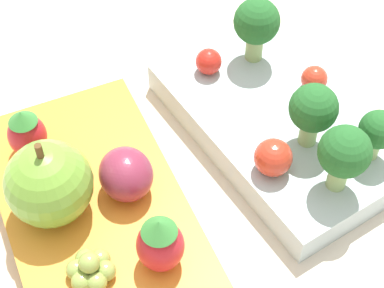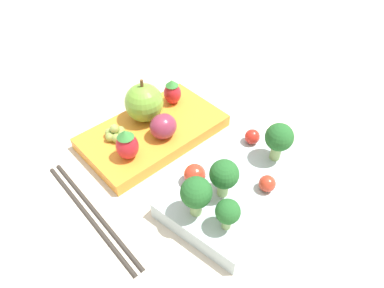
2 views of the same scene
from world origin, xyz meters
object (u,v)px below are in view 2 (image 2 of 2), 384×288
object	(u,v)px
apple	(146,101)
strawberry_0	(127,145)
grape_cluster	(115,133)
chopsticks_pair	(91,213)
broccoli_floret_0	(228,212)
cherry_tomato_1	(252,137)
strawberry_1	(172,92)
bento_box_fruit	(153,132)
plum	(163,126)
broccoli_floret_1	(224,175)
cherry_tomato_0	(267,184)
bento_box_savoury	(237,185)
cherry_tomato_2	(195,175)
broccoli_floret_3	(196,194)
broccoli_floret_2	(279,138)

from	to	relation	value
apple	strawberry_0	size ratio (longest dim) A/B	1.47
grape_cluster	chopsticks_pair	distance (m)	0.13
broccoli_floret_0	cherry_tomato_1	size ratio (longest dim) A/B	2.02
cherry_tomato_1	strawberry_1	distance (m)	0.16
bento_box_fruit	plum	xyz separation A→B (m)	(0.00, 0.03, 0.03)
bento_box_fruit	strawberry_1	size ratio (longest dim) A/B	5.08
broccoli_floret_1	cherry_tomato_0	bearing A→B (deg)	141.47
broccoli_floret_1	apple	world-z (taller)	apple
bento_box_savoury	grape_cluster	distance (m)	0.19
broccoli_floret_0	cherry_tomato_1	world-z (taller)	broccoli_floret_0
cherry_tomato_2	apple	distance (m)	0.16
broccoli_floret_3	cherry_tomato_0	xyz separation A→B (m)	(-0.09, 0.04, -0.02)
broccoli_floret_2	grape_cluster	bearing A→B (deg)	-57.61
cherry_tomato_2	broccoli_floret_3	bearing A→B (deg)	45.72
broccoli_floret_3	grape_cluster	distance (m)	0.18
bento_box_fruit	cherry_tomato_1	distance (m)	0.15
cherry_tomato_1	broccoli_floret_2	bearing A→B (deg)	86.38
bento_box_savoury	chopsticks_pair	bearing A→B (deg)	-34.38
broccoli_floret_2	strawberry_1	distance (m)	0.20
plum	grape_cluster	size ratio (longest dim) A/B	1.25
bento_box_fruit	chopsticks_pair	distance (m)	0.16
broccoli_floret_0	bento_box_savoury	bearing A→B (deg)	-152.17
broccoli_floret_0	apple	world-z (taller)	apple
broccoli_floret_3	chopsticks_pair	size ratio (longest dim) A/B	0.27
broccoli_floret_0	strawberry_0	size ratio (longest dim) A/B	0.90
bento_box_fruit	strawberry_1	bearing A→B (deg)	-159.94
broccoli_floret_2	cherry_tomato_1	world-z (taller)	broccoli_floret_2
plum	grape_cluster	bearing A→B (deg)	-42.88
cherry_tomato_0	cherry_tomato_1	distance (m)	0.09
chopsticks_pair	broccoli_floret_2	bearing A→B (deg)	151.59
cherry_tomato_2	plum	distance (m)	0.10
bento_box_fruit	chopsticks_pair	bearing A→B (deg)	19.49
broccoli_floret_1	cherry_tomato_1	distance (m)	0.11
apple	grape_cluster	size ratio (longest dim) A/B	2.15
broccoli_floret_2	cherry_tomato_2	bearing A→B (deg)	-24.42
cherry_tomato_2	apple	world-z (taller)	apple
apple	bento_box_savoury	bearing A→B (deg)	88.41
broccoli_floret_3	cherry_tomato_0	size ratio (longest dim) A/B	2.65
cherry_tomato_0	strawberry_1	size ratio (longest dim) A/B	0.48
broccoli_floret_0	chopsticks_pair	xyz separation A→B (m)	(0.09, -0.14, -0.05)
bento_box_savoury	cherry_tomato_0	world-z (taller)	cherry_tomato_0
broccoli_floret_0	plum	size ratio (longest dim) A/B	1.06
broccoli_floret_1	broccoli_floret_2	bearing A→B (deg)	173.43
plum	cherry_tomato_0	bearing A→B (deg)	96.27
plum	chopsticks_pair	size ratio (longest dim) A/B	0.19
plum	bento_box_fruit	bearing A→B (deg)	-92.91
broccoli_floret_1	broccoli_floret_3	xyz separation A→B (m)	(0.04, -0.00, 0.00)
strawberry_1	plum	distance (m)	0.08
bento_box_savoury	bento_box_fruit	xyz separation A→B (m)	(0.01, -0.16, -0.00)
cherry_tomato_2	apple	size ratio (longest dim) A/B	0.39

